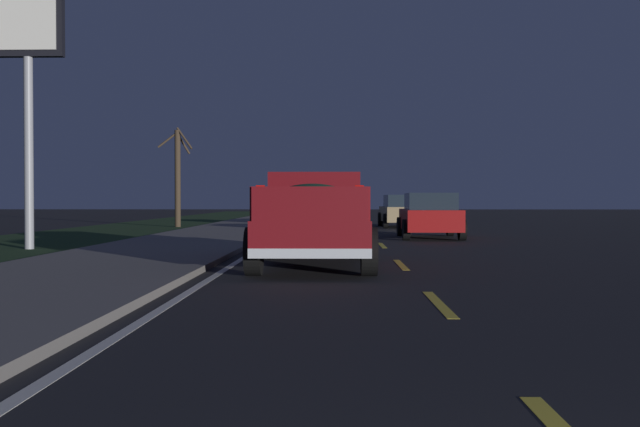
# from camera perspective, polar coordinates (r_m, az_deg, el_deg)

# --- Properties ---
(ground) EXTENTS (144.00, 144.00, 0.00)m
(ground) POSITION_cam_1_polar(r_m,az_deg,el_deg) (28.15, 3.96, -1.61)
(ground) COLOR black
(sidewalk_shoulder) EXTENTS (108.00, 4.00, 0.12)m
(sidewalk_shoulder) POSITION_cam_1_polar(r_m,az_deg,el_deg) (28.46, -7.58, -1.47)
(sidewalk_shoulder) COLOR slate
(sidewalk_shoulder) RESTS_ON ground
(grass_verge) EXTENTS (108.00, 6.00, 0.01)m
(grass_verge) POSITION_cam_1_polar(r_m,az_deg,el_deg) (29.66, -17.17, -1.52)
(grass_verge) COLOR #1E3819
(grass_verge) RESTS_ON ground
(lane_markings) EXTENTS (108.35, 3.54, 0.01)m
(lane_markings) POSITION_cam_1_polar(r_m,az_deg,el_deg) (30.16, -0.98, -1.42)
(lane_markings) COLOR yellow
(lane_markings) RESTS_ON ground
(pickup_truck) EXTENTS (5.44, 2.31, 1.87)m
(pickup_truck) POSITION_cam_1_polar(r_m,az_deg,el_deg) (14.70, -0.47, -0.24)
(pickup_truck) COLOR maroon
(pickup_truck) RESTS_ON ground
(sedan_black) EXTENTS (4.44, 2.09, 1.54)m
(sedan_black) POSITION_cam_1_polar(r_m,az_deg,el_deg) (36.98, 0.52, 0.25)
(sedan_black) COLOR black
(sedan_black) RESTS_ON ground
(sedan_red) EXTENTS (4.44, 2.08, 1.54)m
(sedan_red) POSITION_cam_1_polar(r_m,az_deg,el_deg) (25.68, 8.39, -0.13)
(sedan_red) COLOR maroon
(sedan_red) RESTS_ON ground
(sedan_tan) EXTENTS (4.45, 2.10, 1.54)m
(sedan_tan) POSITION_cam_1_polar(r_m,az_deg,el_deg) (35.65, 6.29, 0.21)
(sedan_tan) COLOR #9E845B
(sedan_tan) RESTS_ON ground
(gas_price_sign) EXTENTS (0.27, 1.90, 7.29)m
(gas_price_sign) POSITION_cam_1_polar(r_m,az_deg,el_deg) (21.58, -21.49, 12.17)
(gas_price_sign) COLOR #99999E
(gas_price_sign) RESTS_ON ground
(bare_tree_far) EXTENTS (0.85, 1.75, 4.79)m
(bare_tree_far) POSITION_cam_1_polar(r_m,az_deg,el_deg) (36.38, -10.85, 2.90)
(bare_tree_far) COLOR #423323
(bare_tree_far) RESTS_ON ground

